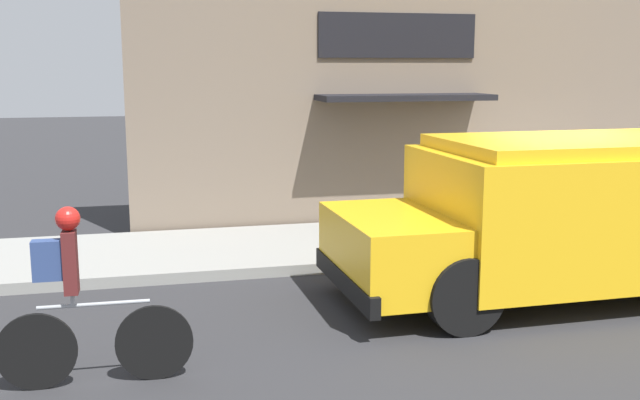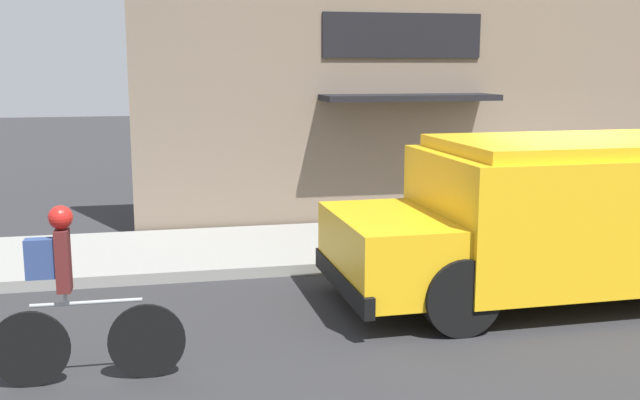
{
  "view_description": "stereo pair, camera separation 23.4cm",
  "coord_description": "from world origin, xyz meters",
  "views": [
    {
      "loc": [
        -6.25,
        -9.84,
        2.89
      ],
      "look_at": [
        -3.9,
        -0.2,
        1.1
      ],
      "focal_mm": 42.0,
      "sensor_mm": 36.0,
      "label": 1
    },
    {
      "loc": [
        -6.02,
        -9.89,
        2.89
      ],
      "look_at": [
        -3.9,
        -0.2,
        1.1
      ],
      "focal_mm": 42.0,
      "sensor_mm": 36.0,
      "label": 2
    }
  ],
  "objects": [
    {
      "name": "ground_plane",
      "position": [
        0.0,
        0.0,
        0.0
      ],
      "size": [
        70.0,
        70.0,
        0.0
      ],
      "primitive_type": "plane",
      "color": "#2B2B2D"
    },
    {
      "name": "sidewalk",
      "position": [
        0.0,
        1.35,
        0.08
      ],
      "size": [
        28.0,
        2.71,
        0.16
      ],
      "color": "gray",
      "rests_on": "ground_plane"
    },
    {
      "name": "storefront",
      "position": [
        -0.05,
        2.86,
        2.97
      ],
      "size": [
        12.87,
        1.08,
        5.95
      ],
      "color": "#756656",
      "rests_on": "ground_plane"
    },
    {
      "name": "school_bus",
      "position": [
        -0.83,
        -1.62,
        1.07
      ],
      "size": [
        5.85,
        2.79,
        2.0
      ],
      "rotation": [
        0.0,
        0.0,
        0.01
      ],
      "color": "yellow",
      "rests_on": "ground_plane"
    },
    {
      "name": "cyclist",
      "position": [
        -6.81,
        -3.06,
        0.8
      ],
      "size": [
        1.75,
        0.22,
        1.67
      ],
      "rotation": [
        0.0,
        0.0,
        -0.02
      ],
      "color": "black",
      "rests_on": "ground_plane"
    },
    {
      "name": "trash_bin",
      "position": [
        -1.48,
        1.4,
        0.54
      ],
      "size": [
        0.63,
        0.63,
        0.77
      ],
      "color": "slate",
      "rests_on": "sidewalk"
    }
  ]
}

